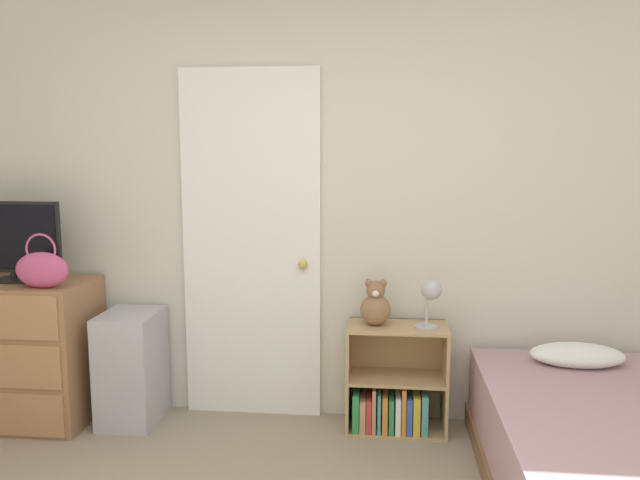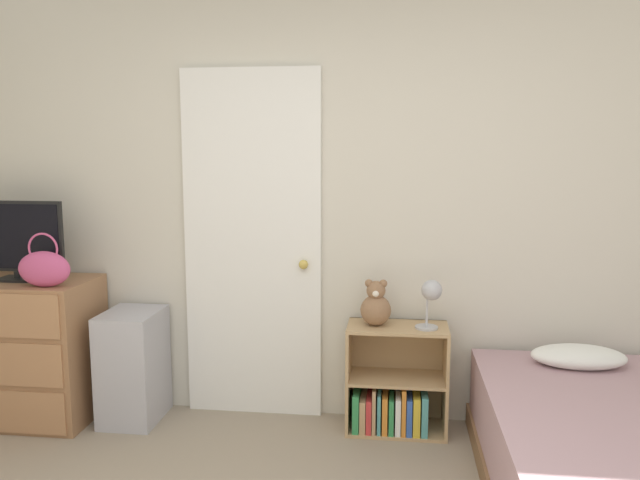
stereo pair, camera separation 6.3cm
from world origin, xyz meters
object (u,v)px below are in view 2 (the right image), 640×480
object	(u,v)px
tv	(14,239)
storage_bin	(133,366)
dresser	(25,349)
bed	(615,464)
bookshelf	(393,393)
teddy_bear	(376,306)
handbag	(44,268)
desk_lamp	(431,295)

from	to	relation	value
tv	storage_bin	world-z (taller)	tv
dresser	bed	bearing A→B (deg)	-11.13
bookshelf	teddy_bear	xyz separation A→B (m)	(-0.11, 0.00, 0.52)
teddy_bear	handbag	bearing A→B (deg)	-172.09
storage_bin	bookshelf	world-z (taller)	storage_bin
dresser	bookshelf	world-z (taller)	dresser
tv	storage_bin	size ratio (longest dim) A/B	0.90
storage_bin	bookshelf	distance (m)	1.56
bookshelf	desk_lamp	distance (m)	0.63
tv	teddy_bear	size ratio (longest dim) A/B	2.26
handbag	bed	xyz separation A→B (m)	(2.95, -0.48, -0.73)
storage_bin	bookshelf	bearing A→B (deg)	1.76
storage_bin	teddy_bear	xyz separation A→B (m)	(1.45, 0.05, 0.41)
dresser	bookshelf	bearing A→B (deg)	2.62
handbag	bed	size ratio (longest dim) A/B	0.17
dresser	handbag	size ratio (longest dim) A/B	2.77
dresser	teddy_bear	bearing A→B (deg)	2.84
dresser	bookshelf	xyz separation A→B (m)	(2.22, 0.10, -0.20)
handbag	storage_bin	bearing A→B (deg)	26.98
tv	teddy_bear	world-z (taller)	tv
bed	dresser	bearing A→B (deg)	168.87
bookshelf	storage_bin	bearing A→B (deg)	-178.24
storage_bin	dresser	bearing A→B (deg)	-175.36
bookshelf	teddy_bear	size ratio (longest dim) A/B	2.34
storage_bin	bookshelf	size ratio (longest dim) A/B	1.07
handbag	desk_lamp	xyz separation A→B (m)	(2.16, 0.21, -0.14)
dresser	storage_bin	distance (m)	0.67
teddy_bear	desk_lamp	xyz separation A→B (m)	(0.31, -0.05, 0.08)
storage_bin	desk_lamp	world-z (taller)	desk_lamp
storage_bin	bed	size ratio (longest dim) A/B	0.37
bed	bookshelf	bearing A→B (deg)	143.50
storage_bin	bed	distance (m)	2.64
handbag	bookshelf	bearing A→B (deg)	7.38
tv	bookshelf	xyz separation A→B (m)	(2.23, 0.10, -0.88)
teddy_bear	desk_lamp	bearing A→B (deg)	-8.39
bed	desk_lamp	bearing A→B (deg)	138.90
dresser	handbag	distance (m)	0.61
handbag	dresser	bearing A→B (deg)	148.75
storage_bin	bookshelf	xyz separation A→B (m)	(1.56, 0.05, -0.11)
tv	storage_bin	xyz separation A→B (m)	(0.67, 0.06, -0.77)
handbag	tv	bearing A→B (deg)	150.65
storage_bin	desk_lamp	size ratio (longest dim) A/B	2.36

